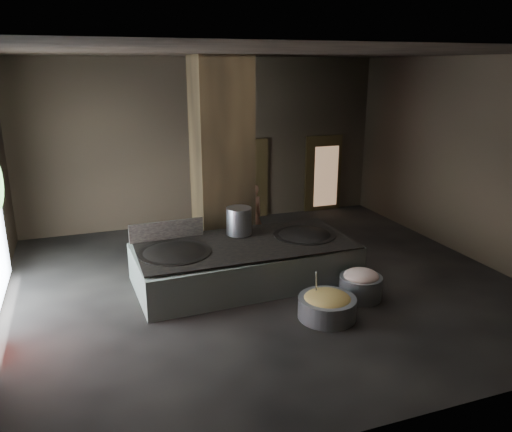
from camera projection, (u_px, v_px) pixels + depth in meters
name	position (u px, v px, depth m)	size (l,w,h in m)	color
floor	(263.00, 284.00, 10.28)	(10.00, 9.00, 0.10)	black
ceiling	(264.00, 50.00, 8.94)	(10.00, 9.00, 0.10)	black
back_wall	(206.00, 142.00, 13.71)	(10.00, 0.10, 4.50)	black
front_wall	(408.00, 257.00, 5.51)	(10.00, 0.10, 4.50)	black
right_wall	(473.00, 159.00, 11.24)	(0.10, 9.00, 4.50)	black
pillar	(222.00, 159.00, 11.23)	(1.20, 1.20, 4.50)	black
hearth_platform	(245.00, 263.00, 10.24)	(4.41, 2.11, 0.77)	#A4B7A7
platform_cap	(245.00, 244.00, 10.12)	(4.32, 2.07, 0.03)	black
wok_left	(175.00, 256.00, 9.62)	(1.39, 1.39, 0.38)	black
wok_left_rim	(175.00, 253.00, 9.60)	(1.42, 1.42, 0.05)	black
wok_right	(304.00, 238.00, 10.61)	(1.30, 1.30, 0.36)	black
wok_right_rim	(304.00, 235.00, 10.59)	(1.32, 1.32, 0.05)	black
stock_pot	(239.00, 221.00, 10.54)	(0.54, 0.54, 0.58)	#9C9EA3
splash_guard	(167.00, 230.00, 10.26)	(1.53, 0.06, 0.38)	black
cook	(252.00, 215.00, 12.14)	(0.57, 0.37, 1.55)	#9C674F
veg_basin	(327.00, 308.00, 8.79)	(1.03, 1.03, 0.38)	gray
veg_fill	(327.00, 299.00, 8.74)	(0.84, 0.84, 0.26)	#96A550
ladle	(316.00, 287.00, 8.77)	(0.03, 0.03, 0.81)	#9C9EA3
meat_basin	(360.00, 287.00, 9.52)	(0.81, 0.81, 0.44)	gray
meat_fill	(361.00, 276.00, 9.45)	(0.67, 0.67, 0.26)	tan
doorway_near	(248.00, 181.00, 14.34)	(1.18, 0.08, 2.38)	black
doorway_near_glow	(246.00, 182.00, 14.36)	(0.81, 0.04, 1.91)	#8C6647
doorway_far	(323.00, 175.00, 15.12)	(1.18, 0.08, 2.38)	black
doorway_far_glow	(326.00, 176.00, 15.12)	(0.77, 0.04, 1.83)	#8C6647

